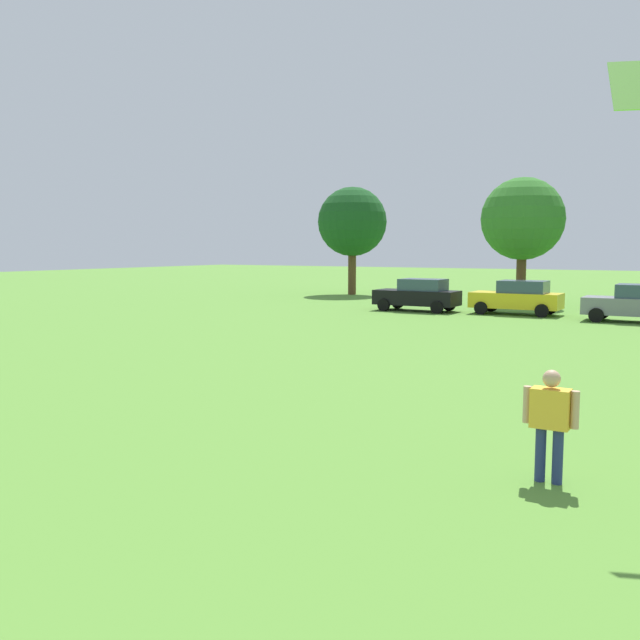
{
  "coord_description": "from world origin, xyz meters",
  "views": [
    {
      "loc": [
        5.75,
        1.34,
        3.26
      ],
      "look_at": [
        0.89,
        9.7,
        2.25
      ],
      "focal_mm": 38.69,
      "sensor_mm": 36.0,
      "label": 1
    }
  ],
  "objects_px": {
    "tree_left": "(523,219)",
    "parked_car_yellow_1": "(518,297)",
    "parked_car_black_0": "(418,295)",
    "tree_far_left": "(352,222)",
    "adult_bystander": "(550,416)",
    "parked_car_gray_2": "(637,303)"
  },
  "relations": [
    {
      "from": "tree_left",
      "to": "parked_car_yellow_1",
      "type": "bearing_deg",
      "value": -77.43
    },
    {
      "from": "parked_car_black_0",
      "to": "tree_left",
      "type": "relative_size",
      "value": 0.6
    },
    {
      "from": "tree_far_left",
      "to": "tree_left",
      "type": "relative_size",
      "value": 1.04
    },
    {
      "from": "adult_bystander",
      "to": "tree_far_left",
      "type": "distance_m",
      "value": 39.48
    },
    {
      "from": "parked_car_yellow_1",
      "to": "parked_car_gray_2",
      "type": "height_order",
      "value": "same"
    },
    {
      "from": "parked_car_gray_2",
      "to": "tree_far_left",
      "type": "distance_m",
      "value": 22.23
    },
    {
      "from": "adult_bystander",
      "to": "parked_car_black_0",
      "type": "distance_m",
      "value": 26.4
    },
    {
      "from": "parked_car_black_0",
      "to": "parked_car_gray_2",
      "type": "bearing_deg",
      "value": 178.35
    },
    {
      "from": "tree_far_left",
      "to": "tree_left",
      "type": "distance_m",
      "value": 13.23
    },
    {
      "from": "parked_car_gray_2",
      "to": "adult_bystander",
      "type": "bearing_deg",
      "value": 92.84
    },
    {
      "from": "adult_bystander",
      "to": "tree_left",
      "type": "height_order",
      "value": "tree_left"
    },
    {
      "from": "parked_car_gray_2",
      "to": "tree_far_left",
      "type": "xyz_separation_m",
      "value": [
        -19.38,
        10.04,
        4.22
      ]
    },
    {
      "from": "parked_car_black_0",
      "to": "parked_car_yellow_1",
      "type": "bearing_deg",
      "value": -171.93
    },
    {
      "from": "parked_car_yellow_1",
      "to": "parked_car_black_0",
      "type": "bearing_deg",
      "value": 8.07
    },
    {
      "from": "parked_car_gray_2",
      "to": "tree_left",
      "type": "xyz_separation_m",
      "value": [
        -6.68,
        6.35,
        4.02
      ]
    },
    {
      "from": "tree_left",
      "to": "parked_car_black_0",
      "type": "bearing_deg",
      "value": -121.83
    },
    {
      "from": "parked_car_black_0",
      "to": "parked_car_yellow_1",
      "type": "relative_size",
      "value": 1.0
    },
    {
      "from": "parked_car_black_0",
      "to": "parked_car_gray_2",
      "type": "xyz_separation_m",
      "value": [
        10.43,
        -0.3,
        0.0
      ]
    },
    {
      "from": "parked_car_gray_2",
      "to": "tree_far_left",
      "type": "bearing_deg",
      "value": -27.37
    },
    {
      "from": "adult_bystander",
      "to": "parked_car_yellow_1",
      "type": "distance_m",
      "value": 25.31
    },
    {
      "from": "parked_car_black_0",
      "to": "tree_far_left",
      "type": "relative_size",
      "value": 0.57
    },
    {
      "from": "parked_car_yellow_1",
      "to": "tree_far_left",
      "type": "distance_m",
      "value": 17.11
    }
  ]
}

